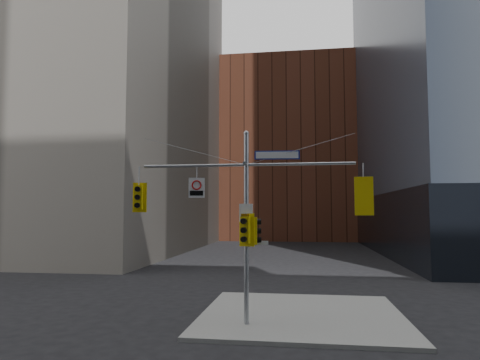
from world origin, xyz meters
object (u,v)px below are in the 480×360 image
(traffic_light_west_arm, at_px, (139,197))
(traffic_light_pole_side, at_px, (255,231))
(street_sign_blade, at_px, (277,155))
(traffic_light_east_arm, at_px, (364,196))
(traffic_light_pole_front, at_px, (245,230))
(signal_assembly, at_px, (246,207))
(regulatory_sign_arm, at_px, (197,187))

(traffic_light_west_arm, height_order, traffic_light_pole_side, traffic_light_west_arm)
(traffic_light_pole_side, xyz_separation_m, street_sign_blade, (0.84, -0.01, 2.81))
(traffic_light_east_arm, relative_size, street_sign_blade, 0.82)
(traffic_light_east_arm, distance_m, street_sign_blade, 3.46)
(traffic_light_pole_side, height_order, street_sign_blade, street_sign_blade)
(traffic_light_pole_front, bearing_deg, signal_assembly, 102.67)
(traffic_light_pole_side, relative_size, regulatory_sign_arm, 1.33)
(street_sign_blade, height_order, regulatory_sign_arm, street_sign_blade)
(traffic_light_west_arm, height_order, street_sign_blade, street_sign_blade)
(signal_assembly, distance_m, regulatory_sign_arm, 2.05)
(signal_assembly, height_order, regulatory_sign_arm, signal_assembly)
(traffic_light_west_arm, relative_size, traffic_light_pole_front, 0.95)
(signal_assembly, height_order, traffic_light_east_arm, signal_assembly)
(signal_assembly, xyz_separation_m, traffic_light_east_arm, (4.26, 0.00, 0.38))
(traffic_light_west_arm, height_order, traffic_light_east_arm, traffic_light_east_arm)
(traffic_light_west_arm, distance_m, traffic_light_pole_side, 4.71)
(traffic_light_pole_front, bearing_deg, street_sign_blade, 25.54)
(traffic_light_east_arm, xyz_separation_m, street_sign_blade, (-3.10, 0.00, 1.55))
(traffic_light_west_arm, height_order, regulatory_sign_arm, regulatory_sign_arm)
(traffic_light_west_arm, xyz_separation_m, street_sign_blade, (5.37, -0.01, 1.55))
(traffic_light_pole_side, bearing_deg, regulatory_sign_arm, 81.85)
(traffic_light_pole_front, relative_size, street_sign_blade, 0.72)
(traffic_light_west_arm, distance_m, street_sign_blade, 5.59)
(traffic_light_east_arm, xyz_separation_m, traffic_light_pole_front, (-4.26, -0.27, -1.22))
(signal_assembly, height_order, street_sign_blade, signal_assembly)
(traffic_light_pole_front, distance_m, street_sign_blade, 3.02)
(traffic_light_west_arm, xyz_separation_m, traffic_light_pole_side, (4.53, 0.00, -1.26))
(signal_assembly, bearing_deg, regulatory_sign_arm, -179.39)
(traffic_light_east_arm, height_order, traffic_light_pole_front, traffic_light_east_arm)
(street_sign_blade, bearing_deg, regulatory_sign_arm, 176.30)
(traffic_light_pole_side, relative_size, traffic_light_pole_front, 0.84)
(signal_assembly, height_order, traffic_light_west_arm, signal_assembly)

